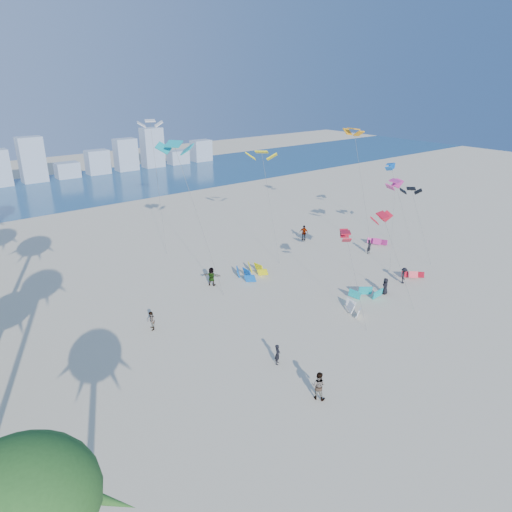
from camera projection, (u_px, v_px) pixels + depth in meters
ground at (377, 407)px, 29.38m from camera, size 220.00×220.00×0.00m
ocean at (43, 192)px, 82.12m from camera, size 220.00×220.00×0.00m
kitesurfer_near at (277, 354)px, 33.52m from camera, size 0.66×0.66×1.55m
kitesurfer_mid at (318, 386)px, 29.87m from camera, size 1.10×1.17×1.92m
kitesurfers_far at (291, 270)px, 47.63m from camera, size 28.27×16.84×1.90m
grounded_kites at (322, 277)px, 46.95m from camera, size 19.72×14.88×1.00m
flying_kites at (308, 163)px, 48.79m from camera, size 31.95×31.41×14.91m
distant_skyline at (18, 167)px, 87.65m from camera, size 85.00×3.00×8.40m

